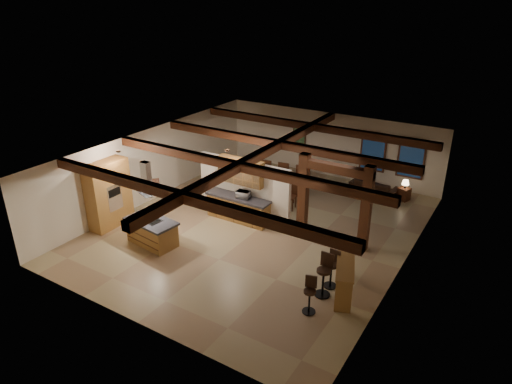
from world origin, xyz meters
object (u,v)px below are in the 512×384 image
sofa (374,187)px  dining_table (278,191)px  kitchen_island (152,232)px  bar_counter (345,272)px

sofa → dining_table: bearing=43.3°
dining_table → sofa: bearing=24.2°
kitchen_island → dining_table: kitchen_island is taller
dining_table → kitchen_island: bearing=-121.5°
dining_table → bar_counter: 6.61m
dining_table → bar_counter: bar_counter is taller
sofa → bar_counter: bar_counter is taller
bar_counter → kitchen_island: bearing=-172.9°
kitchen_island → sofa: (4.94, 7.93, -0.16)m
kitchen_island → dining_table: 5.72m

